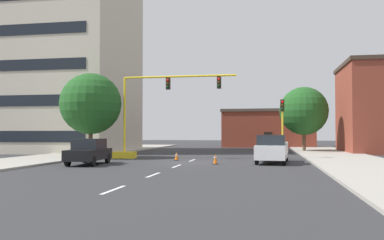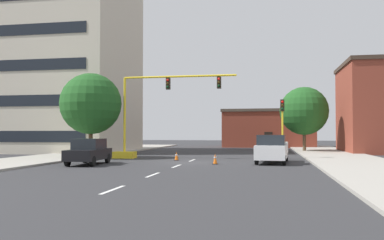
# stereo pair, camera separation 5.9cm
# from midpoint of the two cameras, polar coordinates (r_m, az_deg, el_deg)

# --- Properties ---
(ground_plane) EXTENTS (160.00, 160.00, 0.00)m
(ground_plane) POSITION_cam_midpoint_polar(r_m,az_deg,el_deg) (29.52, -0.81, -5.93)
(ground_plane) COLOR #2D2D30
(sidewalk_left) EXTENTS (6.00, 56.00, 0.14)m
(sidewalk_left) POSITION_cam_midpoint_polar(r_m,az_deg,el_deg) (40.88, -14.92, -4.59)
(sidewalk_left) COLOR #9E998E
(sidewalk_left) RESTS_ON ground_plane
(sidewalk_right) EXTENTS (6.00, 56.00, 0.14)m
(sidewalk_right) POSITION_cam_midpoint_polar(r_m,az_deg,el_deg) (37.40, 19.74, -4.82)
(sidewalk_right) COLOR #9E998E
(sidewalk_right) RESTS_ON ground_plane
(lane_stripe_seg_0) EXTENTS (0.16, 2.40, 0.01)m
(lane_stripe_seg_0) POSITION_cam_midpoint_polar(r_m,az_deg,el_deg) (16.11, -10.79, -9.44)
(lane_stripe_seg_0) COLOR silver
(lane_stripe_seg_0) RESTS_ON ground_plane
(lane_stripe_seg_1) EXTENTS (0.16, 2.40, 0.01)m
(lane_stripe_seg_1) POSITION_cam_midpoint_polar(r_m,az_deg,el_deg) (21.29, -5.35, -7.56)
(lane_stripe_seg_1) COLOR silver
(lane_stripe_seg_1) RESTS_ON ground_plane
(lane_stripe_seg_2) EXTENTS (0.16, 2.40, 0.01)m
(lane_stripe_seg_2) POSITION_cam_midpoint_polar(r_m,az_deg,el_deg) (26.60, -2.09, -6.39)
(lane_stripe_seg_2) COLOR silver
(lane_stripe_seg_2) RESTS_ON ground_plane
(lane_stripe_seg_3) EXTENTS (0.16, 2.40, 0.01)m
(lane_stripe_seg_3) POSITION_cam_midpoint_polar(r_m,az_deg,el_deg) (31.97, 0.08, -5.59)
(lane_stripe_seg_3) COLOR silver
(lane_stripe_seg_3) RESTS_ON ground_plane
(building_tall_left) EXTENTS (15.75, 13.99, 21.32)m
(building_tall_left) POSITION_cam_midpoint_polar(r_m,az_deg,el_deg) (49.95, -17.67, 8.18)
(building_tall_left) COLOR beige
(building_tall_left) RESTS_ON ground_plane
(building_brick_center) EXTENTS (13.25, 7.65, 5.45)m
(building_brick_center) POSITION_cam_midpoint_polar(r_m,az_deg,el_deg) (61.50, 10.54, -1.13)
(building_brick_center) COLOR brown
(building_brick_center) RESTS_ON ground_plane
(traffic_signal_gantry) EXTENTS (10.28, 1.20, 6.83)m
(traffic_signal_gantry) POSITION_cam_midpoint_polar(r_m,az_deg,el_deg) (34.56, -7.10, -1.45)
(traffic_signal_gantry) COLOR yellow
(traffic_signal_gantry) RESTS_ON ground_plane
(traffic_light_pole_right) EXTENTS (0.32, 0.47, 4.80)m
(traffic_light_pole_right) POSITION_cam_midpoint_polar(r_m,az_deg,el_deg) (33.89, 12.44, 0.63)
(traffic_light_pole_right) COLOR yellow
(traffic_light_pole_right) RESTS_ON ground_plane
(tree_right_far) EXTENTS (5.32, 5.32, 7.18)m
(tree_right_far) POSITION_cam_midpoint_polar(r_m,az_deg,el_deg) (47.18, 15.27, 1.21)
(tree_right_far) COLOR brown
(tree_right_far) RESTS_ON ground_plane
(tree_left_near) EXTENTS (5.15, 5.15, 7.15)m
(tree_left_near) POSITION_cam_midpoint_polar(r_m,az_deg,el_deg) (35.77, -13.76, 2.19)
(tree_left_near) COLOR #4C3823
(tree_left_near) RESTS_ON ground_plane
(pickup_truck_white) EXTENTS (2.43, 5.54, 1.99)m
(pickup_truck_white) POSITION_cam_midpoint_polar(r_m,az_deg,el_deg) (29.69, 11.08, -3.99)
(pickup_truck_white) COLOR white
(pickup_truck_white) RESTS_ON ground_plane
(sedan_black_near_left) EXTENTS (2.19, 4.63, 1.74)m
(sedan_black_near_left) POSITION_cam_midpoint_polar(r_m,az_deg,el_deg) (28.65, -14.01, -4.23)
(sedan_black_near_left) COLOR black
(sedan_black_near_left) RESTS_ON ground_plane
(traffic_cone_roadside_a) EXTENTS (0.36, 0.36, 0.67)m
(traffic_cone_roadside_a) POSITION_cam_midpoint_polar(r_m,az_deg,el_deg) (31.97, -2.10, -5.01)
(traffic_cone_roadside_a) COLOR black
(traffic_cone_roadside_a) RESTS_ON ground_plane
(traffic_cone_roadside_b) EXTENTS (0.36, 0.36, 0.72)m
(traffic_cone_roadside_b) POSITION_cam_midpoint_polar(r_m,az_deg,el_deg) (28.14, 3.28, -5.41)
(traffic_cone_roadside_b) COLOR black
(traffic_cone_roadside_b) RESTS_ON ground_plane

